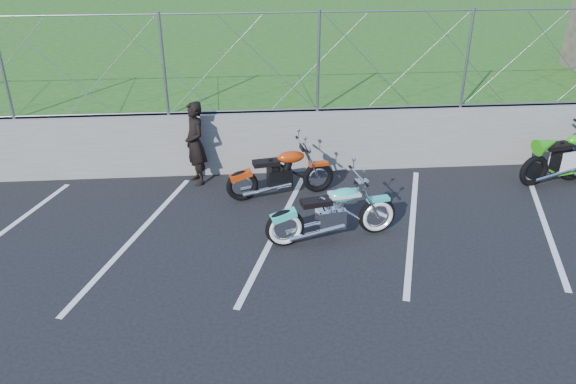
{
  "coord_description": "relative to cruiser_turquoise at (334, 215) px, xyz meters",
  "views": [
    {
      "loc": [
        -0.49,
        -7.4,
        4.92
      ],
      "look_at": [
        0.22,
        1.3,
        0.58
      ],
      "focal_mm": 35.0,
      "sensor_mm": 36.0,
      "label": 1
    }
  ],
  "objects": [
    {
      "name": "cruiser_turquoise",
      "position": [
        0.0,
        0.0,
        0.0
      ],
      "size": [
        2.26,
        0.71,
        1.13
      ],
      "rotation": [
        0.0,
        0.0,
        0.19
      ],
      "color": "black",
      "rests_on": "ground"
    },
    {
      "name": "parking_lines",
      "position": [
        0.27,
        0.36,
        -0.45
      ],
      "size": [
        18.29,
        4.31,
        0.01
      ],
      "color": "silver",
      "rests_on": "ground"
    },
    {
      "name": "ground",
      "position": [
        -0.93,
        -0.64,
        -0.45
      ],
      "size": [
        90.0,
        90.0,
        0.0
      ],
      "primitive_type": "plane",
      "color": "black",
      "rests_on": "ground"
    },
    {
      "name": "sportbike_green",
      "position": [
        5.07,
        1.9,
        0.04
      ],
      "size": [
        2.16,
        0.81,
        1.14
      ],
      "rotation": [
        0.0,
        0.0,
        0.25
      ],
      "color": "black",
      "rests_on": "ground"
    },
    {
      "name": "chain_link_fence",
      "position": [
        -0.93,
        2.86,
        1.85
      ],
      "size": [
        28.0,
        0.03,
        2.0
      ],
      "color": "gray",
      "rests_on": "retaining_wall"
    },
    {
      "name": "grass_field",
      "position": [
        -0.93,
        12.86,
        0.2
      ],
      "size": [
        30.0,
        20.0,
        1.3
      ],
      "primitive_type": "cube",
      "color": "#235416",
      "rests_on": "ground"
    },
    {
      "name": "retaining_wall",
      "position": [
        -0.93,
        2.86,
        0.2
      ],
      "size": [
        30.0,
        0.22,
        1.3
      ],
      "primitive_type": "cube",
      "color": "slate",
      "rests_on": "ground"
    },
    {
      "name": "person_standing",
      "position": [
        -2.4,
        2.42,
        0.39
      ],
      "size": [
        0.62,
        0.73,
        1.69
      ],
      "primitive_type": "imported",
      "rotation": [
        0.0,
        0.0,
        -1.15
      ],
      "color": "black",
      "rests_on": "ground"
    },
    {
      "name": "naked_orange",
      "position": [
        -0.73,
        1.66,
        -0.0
      ],
      "size": [
        2.1,
        0.71,
        1.05
      ],
      "rotation": [
        0.0,
        0.0,
        0.17
      ],
      "color": "black",
      "rests_on": "ground"
    }
  ]
}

